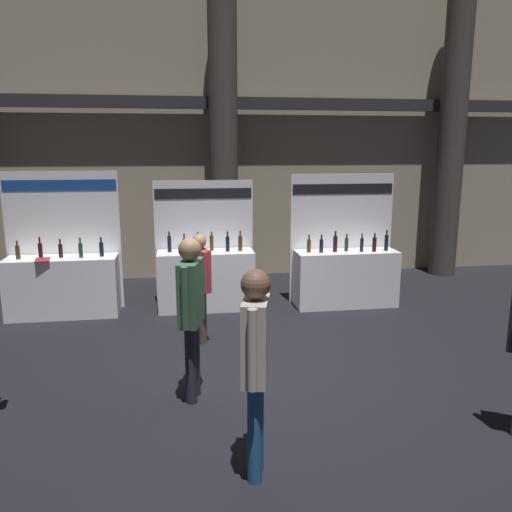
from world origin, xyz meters
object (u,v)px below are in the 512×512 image
Objects in this scene: exhibitor_booth_2 at (345,272)px; visitor_4 at (200,280)px; visitor_0 at (191,304)px; exhibitor_booth_1 at (206,275)px; exhibitor_booth_0 at (63,280)px; visitor_1 at (256,356)px.

exhibitor_booth_2 is 3.03m from visitor_4.
exhibitor_booth_2 is at bearing 152.77° from visitor_0.
exhibitor_booth_2 is at bearing -3.75° from exhibitor_booth_1.
visitor_1 is at bearing -62.05° from exhibitor_booth_0.
exhibitor_booth_0 is at bearing 42.07° from visitor_1.
exhibitor_booth_2 is (4.85, -0.14, -0.01)m from exhibitor_booth_0.
visitor_1 is at bearing -12.64° from visitor_4.
exhibitor_booth_1 is 1.39× the size of visitor_4.
exhibitor_booth_1 is at bearing 16.05° from visitor_1.
exhibitor_booth_0 is 5.45m from visitor_1.
visitor_0 reaches higher than visitor_1.
exhibitor_booth_0 is at bearing -144.10° from visitor_4.
visitor_1 is at bearing -88.07° from exhibitor_booth_1.
visitor_4 is at bearing -35.62° from exhibitor_booth_0.
exhibitor_booth_1 reaches higher than visitor_1.
visitor_4 is at bearing 19.97° from visitor_1.
exhibitor_booth_0 is 1.08× the size of exhibitor_booth_1.
exhibitor_booth_2 is 5.22m from visitor_1.
exhibitor_booth_1 is at bearing 155.63° from visitor_4.
exhibitor_booth_0 is 2.38m from exhibitor_booth_1.
exhibitor_booth_1 is 3.39m from visitor_0.
visitor_4 is at bearing -171.19° from visitor_0.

